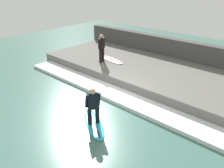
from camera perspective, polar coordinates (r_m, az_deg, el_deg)
name	(u,v)px	position (r m, az deg, el deg)	size (l,w,h in m)	color
ground_plane	(105,103)	(9.11, -1.94, -4.92)	(28.00, 28.00, 0.00)	#426B60
concrete_ledge	(150,72)	(11.49, 9.96, 2.98)	(4.40, 12.12, 0.53)	#66635E
back_wall	(174,52)	(13.36, 15.81, 8.01)	(0.50, 12.73, 1.56)	#474442
wave_foam_crest	(116,95)	(9.54, 1.01, -2.87)	(1.09, 11.51, 0.15)	white
surfboard_riding	(94,124)	(7.88, -4.76, -10.28)	(1.46, 1.93, 0.07)	#2DADD1
surfer_riding	(93,104)	(7.44, -4.99, -5.33)	(0.50, 0.51, 1.38)	black
surfer_waiting_near	(102,47)	(11.76, -2.75, 9.71)	(0.50, 0.29, 1.52)	black
surfboard_waiting_near	(111,59)	(12.33, -0.29, 6.49)	(0.85, 2.02, 0.07)	silver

